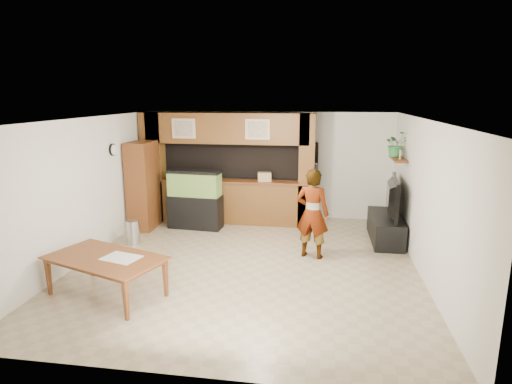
% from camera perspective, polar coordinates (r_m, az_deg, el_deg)
% --- Properties ---
extents(floor, '(6.50, 6.50, 0.00)m').
position_cam_1_polar(floor, '(7.89, -1.17, -9.50)').
color(floor, '#9C8B6C').
rests_on(floor, ground).
extents(ceiling, '(6.50, 6.50, 0.00)m').
position_cam_1_polar(ceiling, '(7.31, -1.26, 9.70)').
color(ceiling, white).
rests_on(ceiling, wall_back).
extents(wall_back, '(6.00, 0.00, 6.00)m').
position_cam_1_polar(wall_back, '(10.65, 1.79, 3.65)').
color(wall_back, silver).
rests_on(wall_back, floor).
extents(wall_left, '(0.00, 6.50, 6.50)m').
position_cam_1_polar(wall_left, '(8.53, -21.49, 0.44)').
color(wall_left, silver).
rests_on(wall_left, floor).
extents(wall_right, '(0.00, 6.50, 6.50)m').
position_cam_1_polar(wall_right, '(7.59, 21.70, -1.03)').
color(wall_right, silver).
rests_on(wall_right, floor).
extents(partition, '(4.20, 0.99, 2.60)m').
position_cam_1_polar(partition, '(10.21, -3.93, 3.30)').
color(partition, brown).
rests_on(partition, floor).
extents(wall_clock, '(0.05, 0.25, 0.25)m').
position_cam_1_polar(wall_clock, '(9.28, -18.55, 5.37)').
color(wall_clock, black).
rests_on(wall_clock, wall_left).
extents(wall_shelf, '(0.25, 0.90, 0.04)m').
position_cam_1_polar(wall_shelf, '(9.37, 18.42, 4.21)').
color(wall_shelf, brown).
rests_on(wall_shelf, wall_right).
extents(pantry_cabinet, '(0.50, 0.81, 1.98)m').
position_cam_1_polar(pantry_cabinet, '(10.00, -14.84, 0.82)').
color(pantry_cabinet, brown).
rests_on(pantry_cabinet, floor).
extents(trash_can, '(0.27, 0.27, 0.49)m').
position_cam_1_polar(trash_can, '(9.16, -16.08, -5.18)').
color(trash_can, '#B2B2B7').
rests_on(trash_can, floor).
extents(aquarium, '(1.22, 0.46, 1.35)m').
position_cam_1_polar(aquarium, '(9.84, -8.13, -1.05)').
color(aquarium, black).
rests_on(aquarium, floor).
extents(tv_stand, '(0.58, 1.59, 0.53)m').
position_cam_1_polar(tv_stand, '(9.41, 16.85, -4.63)').
color(tv_stand, black).
rests_on(tv_stand, floor).
extents(television, '(0.32, 1.43, 0.82)m').
position_cam_1_polar(television, '(9.23, 17.12, -0.63)').
color(television, black).
rests_on(television, tv_stand).
extents(photo_frame, '(0.05, 0.15, 0.19)m').
position_cam_1_polar(photo_frame, '(9.19, 18.65, 4.77)').
color(photo_frame, tan).
rests_on(photo_frame, wall_shelf).
extents(potted_plant, '(0.62, 0.58, 0.54)m').
position_cam_1_polar(potted_plant, '(9.49, 18.21, 6.10)').
color(potted_plant, '#2C6F35').
rests_on(potted_plant, wall_shelf).
extents(person, '(0.70, 0.54, 1.69)m').
position_cam_1_polar(person, '(8.01, 7.53, -2.87)').
color(person, '#A67E5B').
rests_on(person, floor).
extents(microphone, '(0.04, 0.10, 0.16)m').
position_cam_1_polar(microphone, '(7.66, 8.07, 3.24)').
color(microphone, black).
rests_on(microphone, person).
extents(dining_table, '(2.01, 1.53, 0.62)m').
position_cam_1_polar(dining_table, '(6.96, -19.49, -10.67)').
color(dining_table, brown).
rests_on(dining_table, floor).
extents(newspaper_a, '(0.62, 0.52, 0.01)m').
position_cam_1_polar(newspaper_a, '(6.75, -17.54, -8.37)').
color(newspaper_a, silver).
rests_on(newspaper_a, dining_table).
extents(counter_box, '(0.34, 0.25, 0.21)m').
position_cam_1_polar(counter_box, '(9.90, 1.14, 2.03)').
color(counter_box, '#A18257').
rests_on(counter_box, partition).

